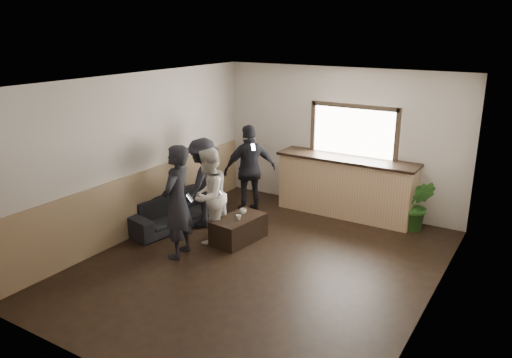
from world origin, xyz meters
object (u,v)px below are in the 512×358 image
Objects in this scene: coffee_table at (239,229)px; potted_plant at (418,205)px; cup_b at (239,217)px; person_b at (209,196)px; sofa at (176,211)px; person_a at (177,202)px; person_d at (250,170)px; cup_a at (243,211)px; bar_counter at (346,183)px; person_c at (203,183)px.

potted_plant reaches higher than coffee_table.
person_b is at bearing -161.84° from cup_b.
person_b is at bearing -91.87° from sofa.
person_a is 0.73m from person_b.
person_d reaches higher than cup_b.
potted_plant is (2.50, 1.87, 0.01)m from cup_a.
coffee_table is 1.51m from person_d.
person_a is at bearing -15.76° from person_b.
potted_plant is at bearing 39.66° from coffee_table.
person_d is at bearing 113.95° from coffee_table.
potted_plant is 3.16m from person_d.
cup_b is at bearing -81.00° from sofa.
potted_plant is 3.73m from person_b.
cup_a is 1.25m from person_d.
cup_a is at bearing 107.52° from cup_b.
bar_counter is 2.83× the size of potted_plant.
coffee_table is 0.28m from cup_b.
potted_plant is at bearing -3.25° from bar_counter.
person_b is 0.93× the size of person_d.
cup_a is 0.29m from cup_b.
potted_plant is at bearing 117.89° from person_b.
cup_b is 0.06× the size of person_b.
sofa is 2.01× the size of coffee_table.
coffee_table is 0.53× the size of person_a.
coffee_table is 1.13m from person_c.
person_b is (-0.41, -0.43, 0.34)m from cup_a.
sofa is at bearing -113.95° from person_b.
person_a is at bearing -112.21° from cup_a.
person_c is at bearing 161.38° from cup_b.
coffee_table is (-1.07, -2.14, -0.43)m from bar_counter.
bar_counter reaches higher than person_c.
person_d is (-3.03, -0.81, 0.40)m from potted_plant.
bar_counter reaches higher than potted_plant.
cup_b is 0.62m from person_b.
potted_plant is (3.85, 2.08, 0.20)m from sofa.
person_c is at bearing -136.53° from bar_counter.
person_d is at bearing -21.41° from sofa.
cup_b is 0.06× the size of person_c.
cup_a is at bearing 96.95° from coffee_table.
cup_b is 0.05× the size of person_a.
person_a is 1.29m from person_c.
cup_a is 1.33m from person_a.
sofa is 1.62m from person_d.
coffee_table is 0.59× the size of person_b.
bar_counter reaches higher than person_d.
potted_plant is at bearing -50.07° from sofa.
bar_counter is at bearing 60.70° from cup_a.
potted_plant is at bearing 122.04° from person_a.
coffee_table is at bearing 125.43° from cup_b.
person_c is (-0.43, 1.22, -0.09)m from person_a.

